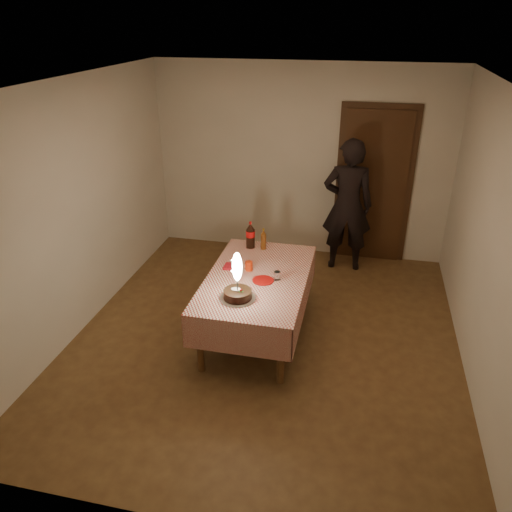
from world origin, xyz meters
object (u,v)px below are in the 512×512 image
object	(u,v)px
clear_cup	(277,276)
photographer	(347,205)
red_plate	(263,280)
red_cup	(249,266)
dining_table	(257,285)
cola_bottle	(250,235)
amber_bottle_left	(263,240)
birthday_cake	(238,287)

from	to	relation	value
clear_cup	photographer	size ratio (longest dim) A/B	0.05
clear_cup	red_plate	bearing A→B (deg)	-158.10
red_cup	clear_cup	size ratio (longest dim) A/B	1.11
dining_table	photographer	distance (m)	1.98
red_cup	clear_cup	distance (m)	0.35
cola_bottle	amber_bottle_left	distance (m)	0.16
red_cup	amber_bottle_left	bearing A→B (deg)	85.67
red_plate	red_cup	xyz separation A→B (m)	(-0.19, 0.19, 0.05)
red_cup	photographer	xyz separation A→B (m)	(0.92, 1.67, 0.14)
cola_bottle	photographer	size ratio (longest dim) A/B	0.18
dining_table	cola_bottle	distance (m)	0.76
red_cup	dining_table	bearing A→B (deg)	-46.01
red_plate	clear_cup	size ratio (longest dim) A/B	2.44
red_plate	birthday_cake	bearing A→B (deg)	-112.68
red_plate	red_cup	world-z (taller)	red_cup
cola_bottle	birthday_cake	bearing A→B (deg)	-82.89
clear_cup	amber_bottle_left	world-z (taller)	amber_bottle_left
cola_bottle	clear_cup	bearing A→B (deg)	-57.62
birthday_cake	dining_table	bearing A→B (deg)	79.36
red_cup	cola_bottle	world-z (taller)	cola_bottle
photographer	clear_cup	bearing A→B (deg)	-108.05
birthday_cake	red_plate	xyz separation A→B (m)	(0.16, 0.39, -0.12)
clear_cup	cola_bottle	size ratio (longest dim) A/B	0.28
red_plate	cola_bottle	size ratio (longest dim) A/B	0.69
clear_cup	photographer	xyz separation A→B (m)	(0.59, 1.81, 0.15)
clear_cup	cola_bottle	bearing A→B (deg)	122.38
birthday_cake	red_cup	xyz separation A→B (m)	(-0.03, 0.58, -0.07)
birthday_cake	red_plate	size ratio (longest dim) A/B	2.19
cola_bottle	amber_bottle_left	size ratio (longest dim) A/B	1.25
red_plate	photographer	xyz separation A→B (m)	(0.72, 1.86, 0.19)
birthday_cake	photographer	world-z (taller)	photographer
red_plate	cola_bottle	world-z (taller)	cola_bottle
birthday_cake	red_cup	world-z (taller)	birthday_cake
red_plate	photographer	bearing A→B (deg)	68.74
dining_table	cola_bottle	size ratio (longest dim) A/B	5.42
dining_table	red_cup	size ratio (longest dim) A/B	17.20
birthday_cake	cola_bottle	size ratio (longest dim) A/B	1.52
red_plate	red_cup	size ratio (longest dim) A/B	2.20
red_plate	photographer	size ratio (longest dim) A/B	0.12
clear_cup	cola_bottle	xyz separation A→B (m)	(-0.44, 0.70, 0.11)
dining_table	amber_bottle_left	world-z (taller)	amber_bottle_left
photographer	dining_table	bearing A→B (deg)	-114.09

